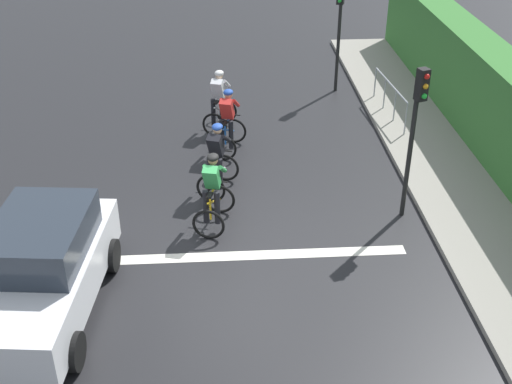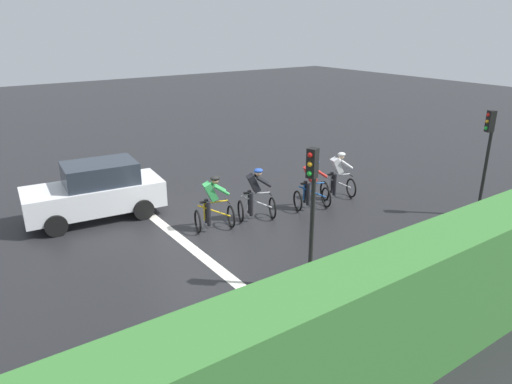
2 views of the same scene
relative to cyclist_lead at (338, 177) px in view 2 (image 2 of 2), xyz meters
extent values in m
plane|color=black|center=(0.09, -5.36, -0.80)|extent=(80.00, 80.00, 0.00)
cube|color=gray|center=(5.68, -3.36, -0.74)|extent=(2.80, 21.53, 0.12)
cube|color=gray|center=(6.58, -3.36, -0.50)|extent=(0.44, 21.53, 0.60)
cube|color=#387533|center=(6.88, -3.36, 0.42)|extent=(1.10, 21.53, 2.43)
cube|color=silver|center=(0.09, -5.91, -0.79)|extent=(7.00, 0.30, 0.01)
torus|color=black|center=(0.16, 0.52, -0.46)|extent=(0.67, 0.26, 0.68)
torus|color=black|center=(-0.14, -0.45, -0.46)|extent=(0.67, 0.26, 0.68)
cylinder|color=silver|center=(0.01, 0.04, -0.21)|extent=(0.33, 0.96, 0.51)
cylinder|color=silver|center=(-0.08, -0.25, -0.18)|extent=(0.04, 0.04, 0.55)
cylinder|color=silver|center=(0.03, 0.09, 0.07)|extent=(0.25, 0.70, 0.04)
cube|color=black|center=(-0.08, -0.25, 0.11)|extent=(0.16, 0.24, 0.04)
cylinder|color=black|center=(0.13, 0.43, 0.04)|extent=(0.41, 0.15, 0.03)
cube|color=white|center=(-0.02, -0.06, 0.41)|extent=(0.41, 0.48, 0.57)
sphere|color=beige|center=(0.03, 0.09, 0.72)|extent=(0.20, 0.20, 0.20)
ellipsoid|color=silver|center=(0.03, 0.09, 0.79)|extent=(0.31, 0.34, 0.14)
cylinder|color=black|center=(-0.16, -0.12, -0.23)|extent=(0.12, 0.12, 0.74)
cylinder|color=black|center=(0.07, -0.19, -0.23)|extent=(0.12, 0.12, 0.74)
cylinder|color=white|center=(-0.09, 0.26, 0.47)|extent=(0.23, 0.48, 0.37)
cylinder|color=white|center=(0.22, 0.17, 0.47)|extent=(0.23, 0.48, 0.37)
torus|color=black|center=(0.36, -0.83, -0.46)|extent=(0.67, 0.25, 0.68)
torus|color=black|center=(0.07, -1.81, -0.46)|extent=(0.67, 0.25, 0.68)
cylinder|color=#1E59B2|center=(0.21, -1.32, -0.21)|extent=(0.32, 0.96, 0.51)
cylinder|color=#1E59B2|center=(0.12, -1.62, -0.18)|extent=(0.04, 0.04, 0.55)
cylinder|color=#1E59B2|center=(0.23, -1.27, 0.07)|extent=(0.25, 0.70, 0.04)
cube|color=black|center=(0.12, -1.62, 0.11)|extent=(0.16, 0.24, 0.04)
cylinder|color=black|center=(0.33, -0.93, 0.04)|extent=(0.41, 0.15, 0.03)
cube|color=red|center=(0.18, -1.42, 0.41)|extent=(0.40, 0.48, 0.57)
sphere|color=tan|center=(0.23, -1.27, 0.72)|extent=(0.20, 0.20, 0.20)
ellipsoid|color=#264CB2|center=(0.23, -1.27, 0.79)|extent=(0.31, 0.34, 0.14)
cylinder|color=black|center=(0.04, -1.48, -0.23)|extent=(0.12, 0.12, 0.74)
cylinder|color=black|center=(0.27, -1.55, -0.23)|extent=(0.12, 0.12, 0.74)
cylinder|color=red|center=(0.11, -1.10, 0.47)|extent=(0.22, 0.48, 0.37)
cylinder|color=red|center=(0.42, -1.19, 0.47)|extent=(0.22, 0.48, 0.37)
torus|color=black|center=(0.09, -2.85, -0.46)|extent=(0.66, 0.28, 0.68)
torus|color=black|center=(-0.25, -3.81, -0.46)|extent=(0.66, 0.28, 0.68)
cylinder|color=silver|center=(-0.08, -3.33, -0.21)|extent=(0.37, 0.95, 0.51)
cylinder|color=silver|center=(-0.19, -3.62, -0.18)|extent=(0.04, 0.04, 0.55)
cylinder|color=silver|center=(-0.07, -3.28, 0.07)|extent=(0.28, 0.69, 0.04)
cube|color=black|center=(-0.19, -3.62, 0.11)|extent=(0.17, 0.24, 0.04)
cylinder|color=black|center=(0.05, -2.95, 0.04)|extent=(0.41, 0.17, 0.03)
cube|color=black|center=(-0.12, -3.43, 0.41)|extent=(0.42, 0.49, 0.57)
sphere|color=tan|center=(-0.07, -3.28, 0.72)|extent=(0.20, 0.20, 0.20)
ellipsoid|color=#264CB2|center=(-0.07, -3.28, 0.79)|extent=(0.32, 0.34, 0.14)
cylinder|color=black|center=(-0.27, -3.48, -0.23)|extent=(0.12, 0.12, 0.74)
cylinder|color=black|center=(-0.04, -3.56, -0.23)|extent=(0.12, 0.12, 0.74)
cylinder|color=black|center=(-0.17, -3.10, 0.47)|extent=(0.24, 0.48, 0.37)
cylinder|color=black|center=(0.13, -3.21, 0.47)|extent=(0.24, 0.48, 0.37)
torus|color=black|center=(-0.07, -4.28, -0.46)|extent=(0.67, 0.22, 0.68)
torus|color=black|center=(-0.31, -5.27, -0.46)|extent=(0.67, 0.22, 0.68)
cylinder|color=gold|center=(-0.19, -4.77, -0.21)|extent=(0.28, 0.97, 0.51)
cylinder|color=gold|center=(-0.26, -5.07, -0.18)|extent=(0.04, 0.04, 0.55)
cylinder|color=gold|center=(-0.18, -4.72, 0.07)|extent=(0.21, 0.70, 0.04)
cube|color=black|center=(-0.26, -5.07, 0.11)|extent=(0.15, 0.24, 0.04)
cylinder|color=black|center=(-0.09, -4.37, 0.04)|extent=(0.42, 0.13, 0.03)
cube|color=green|center=(-0.21, -4.87, 0.41)|extent=(0.39, 0.47, 0.57)
sphere|color=#9E7051|center=(-0.18, -4.72, 0.72)|extent=(0.20, 0.20, 0.20)
ellipsoid|color=black|center=(-0.18, -4.72, 0.79)|extent=(0.30, 0.33, 0.14)
cylinder|color=black|center=(-0.35, -4.94, -0.23)|extent=(0.12, 0.12, 0.74)
cylinder|color=black|center=(-0.12, -5.00, -0.23)|extent=(0.12, 0.12, 0.74)
cylinder|color=green|center=(-0.30, -4.55, 0.47)|extent=(0.20, 0.49, 0.37)
cylinder|color=green|center=(0.01, -4.63, 0.47)|extent=(0.20, 0.49, 0.37)
cube|color=silver|center=(-3.11, -7.36, -0.10)|extent=(2.11, 4.25, 0.80)
cube|color=#262D38|center=(-3.08, -7.11, 0.63)|extent=(1.71, 2.27, 0.66)
cylinder|color=black|center=(-2.41, -8.71, -0.48)|extent=(0.28, 0.66, 0.64)
cylinder|color=black|center=(-4.06, -8.54, -0.48)|extent=(0.28, 0.66, 0.64)
cylinder|color=black|center=(-2.15, -6.18, -0.48)|extent=(0.28, 0.66, 0.64)
cylinder|color=black|center=(-3.80, -6.01, -0.48)|extent=(0.28, 0.66, 0.64)
cube|color=#EAEACC|center=(-2.81, -9.41, 0.00)|extent=(0.29, 0.11, 0.16)
cube|color=#EAEACC|center=(-3.82, -9.31, 0.00)|extent=(0.29, 0.11, 0.16)
cylinder|color=black|center=(3.87, -4.61, 0.55)|extent=(0.10, 0.10, 2.70)
cube|color=black|center=(3.90, -4.70, 2.22)|extent=(0.26, 0.26, 0.64)
sphere|color=red|center=(3.94, -4.80, 2.42)|extent=(0.11, 0.11, 0.11)
sphere|color=orange|center=(3.94, -4.80, 2.22)|extent=(0.11, 0.11, 0.11)
sphere|color=green|center=(3.94, -4.80, 2.02)|extent=(0.11, 0.11, 0.11)
cylinder|color=black|center=(3.64, 2.65, 0.55)|extent=(0.10, 0.10, 2.70)
cube|color=black|center=(3.60, 2.56, 2.22)|extent=(0.26, 0.26, 0.64)
sphere|color=red|center=(3.56, 2.46, 2.42)|extent=(0.11, 0.11, 0.11)
sphere|color=orange|center=(3.56, 2.46, 2.22)|extent=(0.11, 0.11, 0.11)
sphere|color=green|center=(3.56, 2.46, 2.02)|extent=(0.11, 0.11, 0.11)
cylinder|color=#999EA3|center=(4.78, 0.48, 0.20)|extent=(0.27, 2.68, 0.05)
cylinder|color=#999EA3|center=(4.89, -0.86, -0.30)|extent=(0.04, 0.04, 1.00)
cylinder|color=#999EA3|center=(4.81, 0.03, -0.30)|extent=(0.04, 0.04, 1.00)
cylinder|color=#999EA3|center=(4.74, 0.92, -0.30)|extent=(0.04, 0.04, 1.00)
cylinder|color=#999EA3|center=(4.67, 1.82, -0.30)|extent=(0.04, 0.04, 1.00)
camera|label=1|loc=(-0.06, -16.42, 6.83)|focal=46.10mm
camera|label=2|loc=(10.98, -11.09, 5.00)|focal=33.12mm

